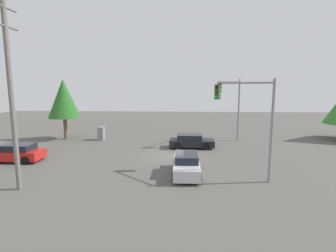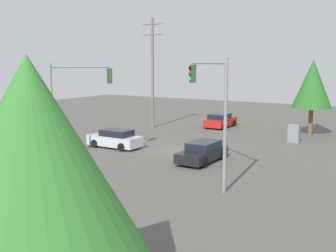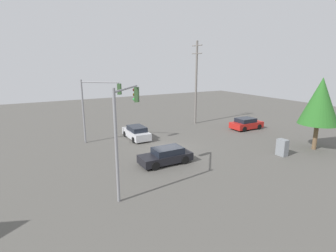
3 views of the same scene
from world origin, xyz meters
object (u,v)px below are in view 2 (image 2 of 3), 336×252
sedan_dark (202,152)px  traffic_signal_main (211,99)px  electrical_cabinet (294,134)px  sedan_silver (115,139)px  traffic_signal_cross (75,93)px  sedan_red (220,121)px

sedan_dark → traffic_signal_main: size_ratio=0.64×
traffic_signal_main → electrical_cabinet: bearing=-53.7°
sedan_silver → traffic_signal_cross: 5.51m
sedan_red → traffic_signal_main: traffic_signal_main is taller
sedan_red → sedan_silver: size_ratio=0.95×
sedan_silver → traffic_signal_cross: bearing=177.5°
sedan_dark → sedan_silver: bearing=-4.4°
sedan_dark → traffic_signal_cross: size_ratio=0.67×
sedan_red → traffic_signal_cross: traffic_signal_cross is taller
sedan_red → electrical_cabinet: (8.67, -4.30, 0.07)m
traffic_signal_cross → electrical_cabinet: 18.04m
sedan_red → sedan_silver: bearing=-100.8°
sedan_silver → traffic_signal_main: size_ratio=0.63×
traffic_signal_main → electrical_cabinet: traffic_signal_main is taller
sedan_dark → sedan_silver: sedan_silver is taller
traffic_signal_cross → sedan_silver: bearing=37.9°
sedan_red → traffic_signal_cross: 18.33m
electrical_cabinet → sedan_silver: bearing=-140.1°
sedan_dark → sedan_silver: 7.96m
sedan_silver → electrical_cabinet: (11.29, 9.42, 0.06)m
sedan_silver → traffic_signal_main: 12.41m
sedan_dark → sedan_silver: size_ratio=1.02×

